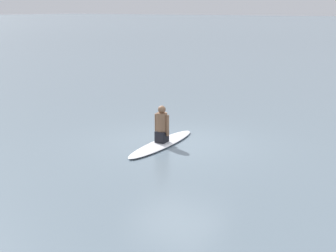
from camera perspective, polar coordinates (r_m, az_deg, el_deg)
The scene contains 3 objects.
ground_plane at distance 13.50m, azimuth 1.17°, elevation -2.00°, with size 400.00×400.00×0.00m, color slate.
surfboard at distance 13.30m, azimuth -0.72°, elevation -2.06°, with size 3.20×0.62×0.08m, color white.
person_paddler at distance 13.17m, azimuth -0.73°, elevation 0.03°, with size 0.44×0.35×1.01m.
Camera 1 is at (6.96, -10.97, 3.67)m, focal length 51.99 mm.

